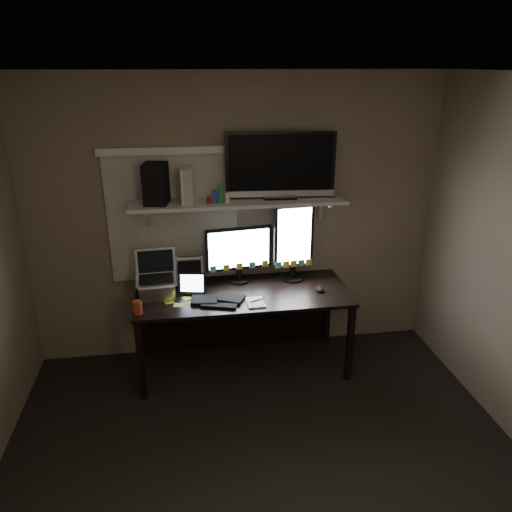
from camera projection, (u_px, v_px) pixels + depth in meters
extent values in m
plane|color=black|center=(272.00, 491.00, 3.18)|extent=(3.60, 3.60, 0.00)
plane|color=silver|center=(279.00, 74.00, 2.27)|extent=(3.60, 3.60, 0.00)
plane|color=#6D5E4E|center=(237.00, 221.00, 4.38)|extent=(3.60, 0.00, 3.60)
cube|color=silver|center=(173.00, 219.00, 4.27)|extent=(1.10, 0.02, 1.10)
cube|color=black|center=(243.00, 294.00, 4.23)|extent=(1.80, 0.75, 0.03)
cube|color=black|center=(238.00, 313.00, 4.69)|extent=(1.80, 0.02, 0.70)
cube|color=black|center=(141.00, 361.00, 3.93)|extent=(0.05, 0.05, 0.70)
cube|color=black|center=(350.00, 344.00, 4.18)|extent=(0.05, 0.05, 0.70)
cube|color=black|center=(145.00, 320.00, 4.55)|extent=(0.05, 0.05, 0.70)
cube|color=black|center=(327.00, 307.00, 4.80)|extent=(0.05, 0.05, 0.70)
cube|color=silver|center=(239.00, 202.00, 4.15)|extent=(1.80, 0.35, 0.03)
cube|color=black|center=(239.00, 254.00, 4.35)|extent=(0.59, 0.14, 0.52)
cube|color=black|center=(294.00, 242.00, 4.35)|extent=(0.36, 0.10, 0.71)
cube|color=black|center=(218.00, 299.00, 4.07)|extent=(0.47, 0.29, 0.03)
ellipsoid|color=black|center=(320.00, 289.00, 4.24)|extent=(0.07, 0.10, 0.04)
cube|color=silver|center=(255.00, 302.00, 4.04)|extent=(0.15, 0.20, 0.01)
cube|color=black|center=(192.00, 284.00, 4.15)|extent=(0.24, 0.14, 0.20)
cube|color=black|center=(190.00, 271.00, 4.34)|extent=(0.20, 0.09, 0.25)
cube|color=silver|center=(156.00, 276.00, 4.09)|extent=(0.35, 0.29, 0.37)
cylinder|color=#8F381A|center=(138.00, 308.00, 3.85)|extent=(0.09, 0.09, 0.11)
cube|color=black|center=(280.00, 166.00, 4.12)|extent=(0.92, 0.23, 0.55)
cube|color=silver|center=(188.00, 185.00, 4.04)|extent=(0.11, 0.25, 0.28)
cube|color=black|center=(156.00, 184.00, 3.99)|extent=(0.21, 0.25, 0.33)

